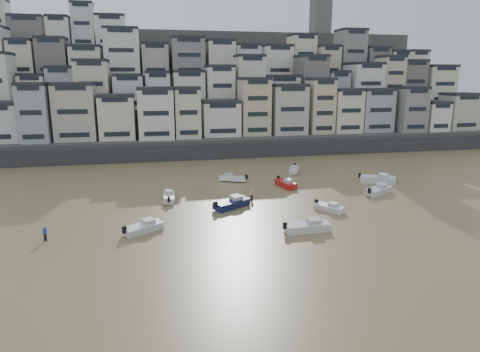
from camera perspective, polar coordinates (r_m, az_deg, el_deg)
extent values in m
plane|color=#927D4E|center=(33.48, -1.00, -18.97)|extent=(400.00, 400.00, 0.00)
cube|color=#38383A|center=(95.47, -2.66, 3.43)|extent=(140.00, 3.00, 3.50)
cube|color=#4C4C47|center=(103.13, -0.56, 4.31)|extent=(140.00, 14.00, 4.00)
cube|color=#4C4C47|center=(114.41, -1.78, 6.69)|extent=(140.00, 14.00, 10.00)
cube|color=#4C4C47|center=(125.82, -2.79, 9.10)|extent=(140.00, 14.00, 18.00)
cube|color=#4C4C47|center=(137.46, -3.64, 11.10)|extent=(140.00, 16.00, 26.00)
cube|color=#4C4C47|center=(151.24, -4.47, 12.40)|extent=(140.00, 18.00, 32.00)
cube|color=#66635E|center=(161.39, 10.73, 21.17)|extent=(6.00, 6.00, 18.00)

